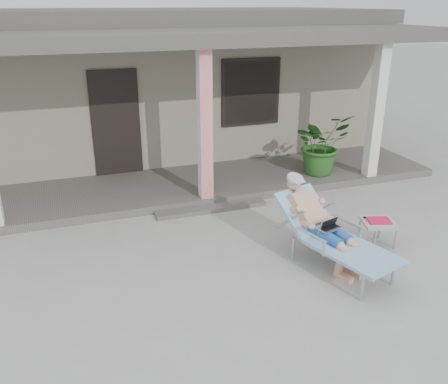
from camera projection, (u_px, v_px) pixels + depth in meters
name	position (u px, v px, depth m)	size (l,w,h in m)	color
ground	(250.00, 260.00, 6.83)	(60.00, 60.00, 0.00)	#9E9E99
house	(154.00, 79.00, 11.89)	(10.40, 5.40, 3.30)	gray
porch_deck	(193.00, 185.00, 9.42)	(10.00, 2.00, 0.15)	#605B56
porch_overhang	(190.00, 42.00, 8.37)	(10.00, 2.30, 2.85)	silver
porch_step	(211.00, 208.00, 8.43)	(2.00, 0.30, 0.07)	#605B56
lounger	(327.00, 214.00, 6.46)	(1.19, 1.96, 1.23)	#B7B7BC
side_table	(378.00, 224.00, 7.11)	(0.59, 0.59, 0.43)	#A7A7A3
potted_palm	(321.00, 144.00, 9.62)	(1.13, 0.98, 1.25)	#26591E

